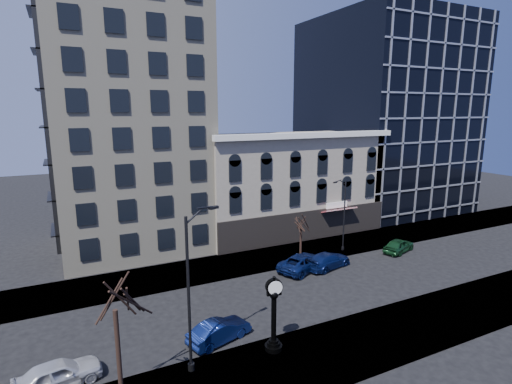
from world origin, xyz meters
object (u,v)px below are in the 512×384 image
street_clock (274,317)px  car_near_a (58,374)px  car_near_b (219,331)px  street_lamp_near (198,246)px

street_clock → car_near_a: size_ratio=1.09×
car_near_b → street_lamp_near: bearing=119.8°
street_clock → car_near_b: street_clock is taller
street_clock → car_near_a: street_clock is taller
street_clock → street_lamp_near: (-4.59, 0.52, 5.13)m
street_clock → car_near_b: (-2.66, 2.53, -1.63)m
car_near_a → car_near_b: 9.50m
street_lamp_near → car_near_b: bearing=27.8°
street_lamp_near → car_near_a: street_lamp_near is taller
car_near_a → car_near_b: bearing=-99.0°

